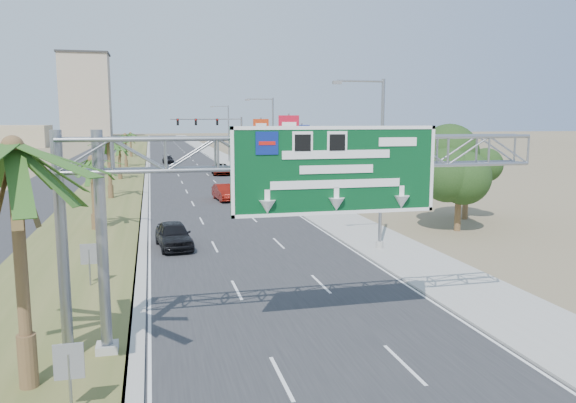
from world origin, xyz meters
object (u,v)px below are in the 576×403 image
(pole_sign_blue, at_px, (302,139))
(pole_sign_red_far, at_px, (261,130))
(car_far, at_px, (168,160))
(car_left_lane, at_px, (174,235))
(palm_near, at_px, (13,149))
(sign_gantry, at_px, (288,169))
(signal_mast, at_px, (228,139))
(store_building, at_px, (353,160))
(pole_sign_red_near, at_px, (289,129))
(car_right_lane, at_px, (221,169))
(car_mid_lane, at_px, (225,192))

(pole_sign_blue, relative_size, pole_sign_red_far, 0.91)
(car_far, bearing_deg, pole_sign_red_far, -65.54)
(car_left_lane, bearing_deg, palm_near, -111.51)
(palm_near, bearing_deg, car_left_lane, 74.55)
(sign_gantry, distance_m, signal_mast, 62.37)
(car_far, bearing_deg, store_building, -48.48)
(car_left_lane, height_order, pole_sign_red_near, pole_sign_red_near)
(car_right_lane, bearing_deg, pole_sign_red_near, -62.68)
(car_right_lane, distance_m, pole_sign_red_far, 7.80)
(store_building, height_order, pole_sign_red_far, pole_sign_red_far)
(sign_gantry, distance_m, car_left_lane, 16.59)
(pole_sign_red_near, relative_size, pole_sign_red_far, 1.05)
(pole_sign_red_near, bearing_deg, signal_mast, 107.34)
(car_mid_lane, relative_size, pole_sign_red_far, 0.59)
(store_building, relative_size, pole_sign_blue, 2.51)
(car_left_lane, bearing_deg, car_right_lane, 73.28)
(car_mid_lane, height_order, car_right_lane, car_mid_lane)
(car_far, relative_size, pole_sign_red_far, 0.56)
(palm_near, xyz_separation_m, car_left_lane, (4.78, 17.30, -6.13))
(signal_mast, distance_m, car_far, 21.45)
(palm_near, bearing_deg, signal_mast, 77.34)
(sign_gantry, bearing_deg, pole_sign_red_near, 76.18)
(palm_near, bearing_deg, store_building, 61.72)
(palm_near, height_order, store_building, palm_near)
(store_building, bearing_deg, pole_sign_red_near, -139.11)
(store_building, relative_size, car_left_lane, 3.85)
(store_building, xyz_separation_m, car_right_lane, (-18.13, 3.34, -1.24))
(signal_mast, relative_size, pole_sign_red_near, 1.23)
(signal_mast, xyz_separation_m, car_left_lane, (-9.59, -46.68, -4.05))
(palm_near, height_order, car_right_lane, palm_near)
(car_left_lane, bearing_deg, pole_sign_red_near, 58.30)
(store_building, bearing_deg, car_left_lane, -122.99)
(car_far, height_order, pole_sign_blue, pole_sign_blue)
(palm_near, xyz_separation_m, signal_mast, (14.37, 63.97, -2.08))
(pole_sign_blue, bearing_deg, sign_gantry, -105.61)
(pole_sign_red_near, bearing_deg, store_building, 40.89)
(car_mid_lane, bearing_deg, pole_sign_red_near, 45.33)
(signal_mast, bearing_deg, car_far, 112.06)
(car_far, relative_size, pole_sign_red_near, 0.54)
(car_left_lane, bearing_deg, sign_gantry, -83.73)
(car_left_lane, relative_size, car_right_lane, 0.86)
(palm_near, relative_size, store_building, 0.46)
(signal_mast, xyz_separation_m, pole_sign_blue, (7.83, -11.73, 0.37))
(signal_mast, distance_m, car_left_lane, 47.82)
(store_building, height_order, pole_sign_blue, pole_sign_blue)
(signal_mast, distance_m, pole_sign_blue, 14.11)
(car_right_lane, relative_size, pole_sign_blue, 0.76)
(store_building, height_order, car_left_lane, store_building)
(signal_mast, relative_size, pole_sign_red_far, 1.30)
(pole_sign_red_far, bearing_deg, store_building, -9.04)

